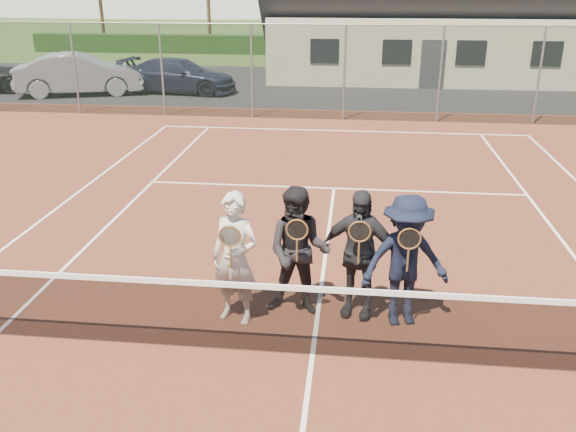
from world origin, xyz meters
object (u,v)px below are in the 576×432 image
(player_b, at_px, (299,252))
(player_c, at_px, (358,254))
(tennis_net, at_px, (313,318))
(car_c, at_px, (179,76))
(player_a, at_px, (235,258))
(player_d, at_px, (406,261))
(car_b, at_px, (80,74))

(player_b, distance_m, player_c, 0.79)
(tennis_net, xyz_separation_m, player_b, (-0.27, 1.04, 0.38))
(car_c, xyz_separation_m, tennis_net, (6.76, -17.99, -0.14))
(player_c, bearing_deg, player_b, -178.01)
(player_a, xyz_separation_m, player_d, (2.21, 0.17, -0.00))
(car_c, bearing_deg, tennis_net, -152.59)
(tennis_net, distance_m, player_b, 1.15)
(car_b, height_order, player_c, player_c)
(car_c, height_order, player_c, player_c)
(car_b, relative_size, car_c, 1.05)
(player_a, xyz_separation_m, player_c, (1.60, 0.33, -0.00))
(tennis_net, bearing_deg, player_b, 104.69)
(player_a, bearing_deg, player_d, 4.39)
(car_b, height_order, player_b, player_b)
(tennis_net, bearing_deg, car_c, 110.59)
(player_b, bearing_deg, car_c, 110.94)
(car_b, distance_m, tennis_net, 20.04)
(car_b, relative_size, tennis_net, 0.42)
(car_c, distance_m, player_b, 18.14)
(player_c, height_order, player_d, same)
(player_a, distance_m, player_c, 1.63)
(car_c, xyz_separation_m, player_b, (6.49, -16.94, 0.25))
(player_c, bearing_deg, car_b, 124.58)
(tennis_net, bearing_deg, player_d, 39.04)
(player_d, bearing_deg, player_b, 174.63)
(tennis_net, bearing_deg, car_b, 121.62)
(car_b, bearing_deg, player_b, -165.93)
(tennis_net, height_order, player_c, player_c)
(tennis_net, xyz_separation_m, player_a, (-1.08, 0.74, 0.38))
(tennis_net, bearing_deg, player_a, 145.50)
(car_b, distance_m, player_a, 18.84)
(car_b, xyz_separation_m, player_b, (10.23, -16.02, 0.12))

